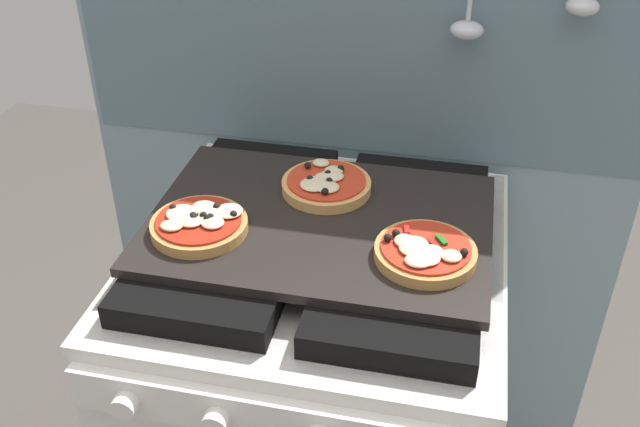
# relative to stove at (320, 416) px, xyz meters

# --- Properties ---
(kitchen_backsplash) EXTENTS (1.10, 0.08, 1.55)m
(kitchen_backsplash) POSITION_rel_stove_xyz_m (0.00, 0.34, 0.34)
(kitchen_backsplash) COLOR #7A939E
(kitchen_backsplash) RESTS_ON ground_plane
(stove) EXTENTS (0.60, 0.64, 0.90)m
(stove) POSITION_rel_stove_xyz_m (0.00, 0.00, 0.00)
(stove) COLOR white
(stove) RESTS_ON ground_plane
(baking_tray) EXTENTS (0.54, 0.38, 0.02)m
(baking_tray) POSITION_rel_stove_xyz_m (0.00, 0.00, 0.46)
(baking_tray) COLOR black
(baking_tray) RESTS_ON stove
(pizza_left) EXTENTS (0.15, 0.15, 0.03)m
(pizza_left) POSITION_rel_stove_xyz_m (-0.18, -0.07, 0.48)
(pizza_left) COLOR #C18947
(pizza_left) RESTS_ON baking_tray
(pizza_right) EXTENTS (0.15, 0.15, 0.03)m
(pizza_right) POSITION_rel_stove_xyz_m (0.17, -0.07, 0.48)
(pizza_right) COLOR #C18947
(pizza_right) RESTS_ON baking_tray
(pizza_center) EXTENTS (0.15, 0.15, 0.03)m
(pizza_center) POSITION_rel_stove_xyz_m (-0.01, 0.09, 0.48)
(pizza_center) COLOR tan
(pizza_center) RESTS_ON baking_tray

